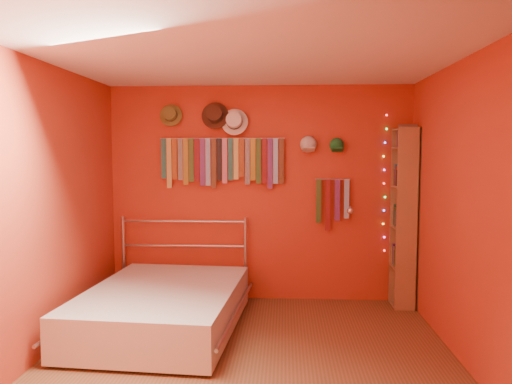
% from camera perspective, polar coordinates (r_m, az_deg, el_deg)
% --- Properties ---
extents(ground, '(3.50, 3.50, 0.00)m').
position_cam_1_polar(ground, '(4.42, -0.79, -18.52)').
color(ground, brown).
rests_on(ground, ground).
extents(back_wall, '(3.50, 0.02, 2.50)m').
position_cam_1_polar(back_wall, '(5.83, 0.42, -0.16)').
color(back_wall, maroon).
rests_on(back_wall, ground).
extents(right_wall, '(0.02, 3.50, 2.50)m').
position_cam_1_polar(right_wall, '(4.33, 22.96, -2.19)').
color(right_wall, maroon).
rests_on(right_wall, ground).
extents(left_wall, '(0.02, 3.50, 2.50)m').
position_cam_1_polar(left_wall, '(4.56, -23.32, -1.87)').
color(left_wall, maroon).
rests_on(left_wall, ground).
extents(ceiling, '(3.50, 3.50, 0.02)m').
position_cam_1_polar(ceiling, '(4.13, -0.83, 15.27)').
color(ceiling, white).
rests_on(ceiling, back_wall).
extents(tie_rack, '(1.45, 0.03, 0.58)m').
position_cam_1_polar(tie_rack, '(5.78, -3.88, 3.71)').
color(tie_rack, '#AEAEB3').
rests_on(tie_rack, back_wall).
extents(small_tie_rack, '(0.40, 0.03, 0.60)m').
position_cam_1_polar(small_tie_rack, '(5.79, 8.69, -0.89)').
color(small_tie_rack, '#AEAEB3').
rests_on(small_tie_rack, back_wall).
extents(fedora_olive, '(0.26, 0.14, 0.26)m').
position_cam_1_polar(fedora_olive, '(5.87, -9.77, 8.73)').
color(fedora_olive, olive).
rests_on(fedora_olive, back_wall).
extents(fedora_brown, '(0.31, 0.17, 0.31)m').
position_cam_1_polar(fedora_brown, '(5.77, -4.74, 8.81)').
color(fedora_brown, '#402217').
rests_on(fedora_brown, back_wall).
extents(fedora_white, '(0.31, 0.17, 0.30)m').
position_cam_1_polar(fedora_white, '(5.74, -2.51, 8.11)').
color(fedora_white, silver).
rests_on(fedora_white, back_wall).
extents(cap_white, '(0.18, 0.23, 0.18)m').
position_cam_1_polar(cap_white, '(5.75, 6.00, 5.43)').
color(cap_white, silver).
rests_on(cap_white, back_wall).
extents(cap_green, '(0.17, 0.21, 0.17)m').
position_cam_1_polar(cap_green, '(5.78, 9.20, 5.31)').
color(cap_green, '#186C2D').
rests_on(cap_green, back_wall).
extents(fairy_lights, '(0.05, 0.02, 1.58)m').
position_cam_1_polar(fairy_lights, '(5.88, 14.48, 0.94)').
color(fairy_lights, '#FF3333').
rests_on(fairy_lights, back_wall).
extents(reading_lamp, '(0.07, 0.31, 0.09)m').
position_cam_1_polar(reading_lamp, '(5.64, 10.67, -2.10)').
color(reading_lamp, '#AEAEB3').
rests_on(reading_lamp, back_wall).
extents(bookshelf, '(0.25, 0.34, 2.00)m').
position_cam_1_polar(bookshelf, '(5.79, 16.93, -2.71)').
color(bookshelf, olive).
rests_on(bookshelf, ground).
extents(bed, '(1.61, 2.07, 0.98)m').
position_cam_1_polar(bed, '(5.05, -10.55, -12.83)').
color(bed, '#AEAEB3').
rests_on(bed, ground).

